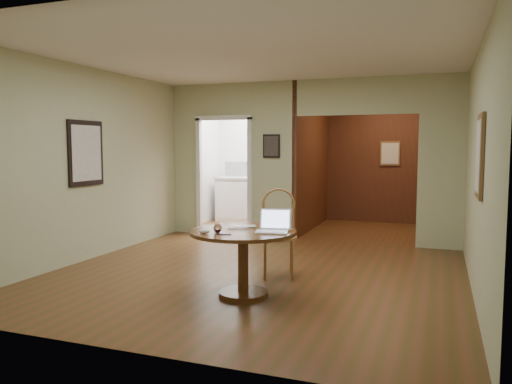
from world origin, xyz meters
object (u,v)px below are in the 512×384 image
(dining_table, at_px, (243,247))
(closed_laptop, at_px, (242,227))
(chair, at_px, (278,228))
(open_laptop, at_px, (273,226))

(dining_table, xyz_separation_m, closed_laptop, (-0.06, 0.11, 0.20))
(chair, bearing_deg, closed_laptop, -119.17)
(closed_laptop, bearing_deg, dining_table, -85.47)
(dining_table, bearing_deg, closed_laptop, 117.78)
(dining_table, bearing_deg, chair, 83.79)
(chair, xyz_separation_m, open_laptop, (0.23, -0.90, 0.17))
(dining_table, distance_m, chair, 0.93)
(dining_table, relative_size, closed_laptop, 3.72)
(chair, relative_size, closed_laptop, 3.54)
(dining_table, xyz_separation_m, open_laptop, (0.33, 0.02, 0.25))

